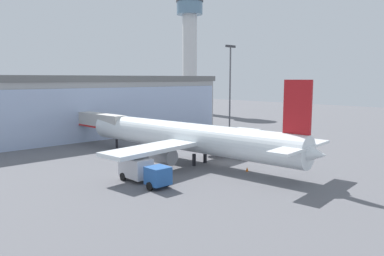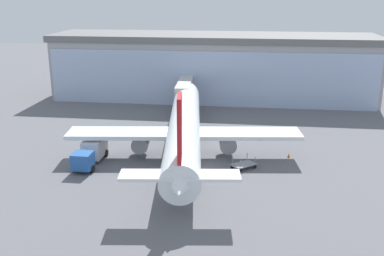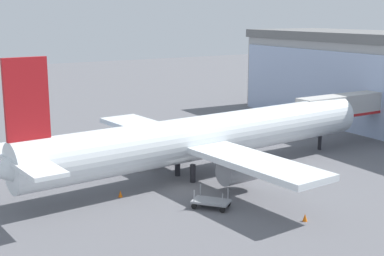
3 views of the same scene
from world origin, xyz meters
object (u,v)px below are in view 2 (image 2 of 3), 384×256
(jet_bridge, at_px, (186,87))
(catering_truck, at_px, (91,152))
(baggage_cart, at_px, (244,165))
(safety_cone_nose, at_px, (190,181))
(safety_cone_wingtip, at_px, (289,155))
(airplane, at_px, (184,128))

(jet_bridge, distance_m, catering_truck, 26.66)
(jet_bridge, relative_size, baggage_cart, 4.54)
(jet_bridge, distance_m, baggage_cart, 27.08)
(safety_cone_nose, bearing_deg, jet_bridge, 96.38)
(safety_cone_nose, distance_m, safety_cone_wingtip, 14.76)
(airplane, distance_m, baggage_cart, 9.12)
(safety_cone_nose, bearing_deg, safety_cone_wingtip, 37.62)
(catering_truck, height_order, safety_cone_nose, catering_truck)
(baggage_cart, relative_size, safety_cone_nose, 5.80)
(jet_bridge, distance_m, airplane, 20.95)
(airplane, height_order, safety_cone_wingtip, airplane)
(airplane, bearing_deg, baggage_cart, -124.22)
(jet_bridge, height_order, safety_cone_wingtip, jet_bridge)
(baggage_cart, xyz_separation_m, safety_cone_nose, (-5.90, -4.84, -0.23))
(airplane, relative_size, safety_cone_wingtip, 72.76)
(baggage_cart, distance_m, safety_cone_nose, 7.64)
(airplane, xyz_separation_m, safety_cone_nose, (1.55, -9.15, -3.24))
(jet_bridge, relative_size, airplane, 0.36)
(airplane, relative_size, baggage_cart, 12.54)
(airplane, xyz_separation_m, baggage_cart, (7.45, -4.31, -3.02))
(safety_cone_wingtip, bearing_deg, baggage_cart, -144.24)
(baggage_cart, distance_m, safety_cone_wingtip, 7.14)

